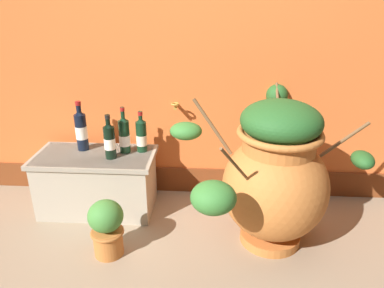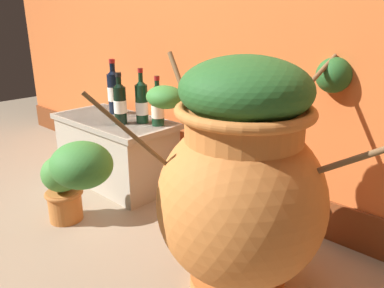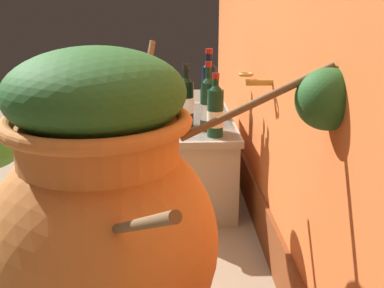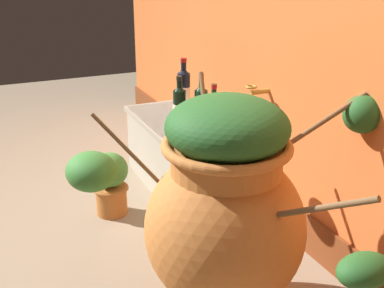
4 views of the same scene
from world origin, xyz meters
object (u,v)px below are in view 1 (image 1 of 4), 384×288
Objects in this scene: terracotta_urn at (274,175)px; potted_shrub at (107,227)px; wine_bottle_left at (109,140)px; wine_bottle_back at (124,134)px; wine_bottle_right at (81,129)px; wine_bottle_middle at (141,135)px.

terracotta_urn reaches higher than potted_shrub.
potted_shrub is (0.07, -0.42, -0.34)m from wine_bottle_left.
terracotta_urn reaches higher than wine_bottle_left.
wine_bottle_back reaches higher than potted_shrub.
wine_bottle_right is 0.97× the size of potted_shrub.
wine_bottle_back is at bearing 159.91° from terracotta_urn.
wine_bottle_back is at bearing 53.80° from wine_bottle_left.
wine_bottle_right reaches higher than wine_bottle_middle.
wine_bottle_middle is 0.11m from wine_bottle_back.
potted_shrub is (-0.91, -0.18, -0.26)m from terracotta_urn.
potted_shrub is (0.29, -0.54, -0.36)m from wine_bottle_right.
wine_bottle_back is (0.07, 0.10, -0.00)m from wine_bottle_left.
wine_bottle_middle is at bearing 33.78° from wine_bottle_left.
wine_bottle_back is (0.29, -0.02, -0.02)m from wine_bottle_right.
terracotta_urn is 0.97m from potted_shrub.
terracotta_urn is 4.16× the size of wine_bottle_left.
terracotta_urn is at bearing -16.59° from wine_bottle_right.
wine_bottle_left is 0.25m from wine_bottle_right.
potted_shrub is at bearing -101.10° from wine_bottle_middle.
terracotta_urn is at bearing -23.85° from wine_bottle_middle.
wine_bottle_middle is at bearing -0.18° from wine_bottle_right.
potted_shrub is at bearing -61.89° from wine_bottle_right.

